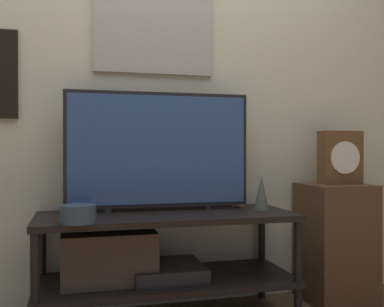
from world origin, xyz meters
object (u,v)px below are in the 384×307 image
(mantel_clock, at_px, (340,157))
(television, at_px, (159,150))
(vase_wide_bowl, at_px, (78,214))
(vase_slim_bronze, at_px, (261,193))
(candle_jar, at_px, (238,197))

(mantel_clock, bearing_deg, television, 178.17)
(vase_wide_bowl, distance_m, mantel_clock, 1.53)
(vase_wide_bowl, bearing_deg, television, 36.46)
(television, distance_m, vase_slim_bronze, 0.60)
(vase_wide_bowl, relative_size, candle_jar, 1.57)
(vase_wide_bowl, bearing_deg, vase_slim_bronze, 12.16)
(television, xyz_separation_m, candle_jar, (0.48, 0.09, -0.27))
(candle_jar, distance_m, mantel_clock, 0.64)
(vase_slim_bronze, height_order, candle_jar, vase_slim_bronze)
(vase_wide_bowl, relative_size, vase_slim_bronze, 0.85)
(candle_jar, bearing_deg, vase_wide_bowl, -156.01)
(television, xyz_separation_m, vase_slim_bronze, (0.54, -0.10, -0.23))
(television, bearing_deg, candle_jar, 10.69)
(vase_wide_bowl, xyz_separation_m, mantel_clock, (1.49, 0.28, 0.24))
(television, relative_size, vase_slim_bronze, 5.31)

